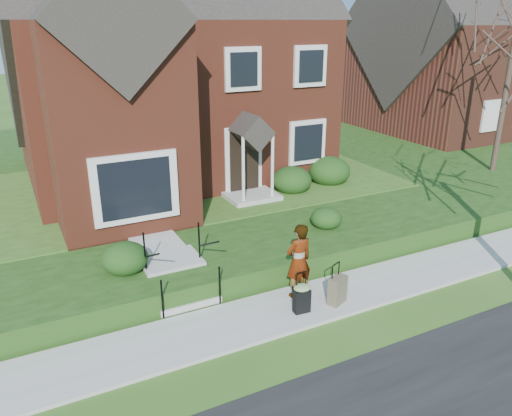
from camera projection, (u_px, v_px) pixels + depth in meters
ground at (311, 304)px, 11.21m from camera, size 120.00×120.00×0.00m
sidewalk at (311, 303)px, 11.20m from camera, size 60.00×1.60×0.08m
terrace at (253, 158)px, 21.90m from camera, size 44.00×20.00×0.60m
walkway at (141, 222)px, 14.10m from camera, size 1.20×6.00×0.06m
main_house at (161, 42)px, 17.28m from camera, size 10.40×10.20×9.40m
neighbour_house at (463, 36)px, 25.32m from camera, size 9.40×8.00×9.20m
front_steps at (177, 275)px, 11.52m from camera, size 1.40×2.02×1.50m
foundation_shrubs at (245, 192)px, 15.31m from camera, size 9.74×4.67×1.04m
woman at (299, 261)px, 11.12m from camera, size 0.67×0.46×1.76m
suitcase_black at (302, 297)px, 10.65m from camera, size 0.42×0.35×0.94m
suitcase_olive at (337, 290)px, 11.01m from camera, size 0.50×0.40×0.96m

